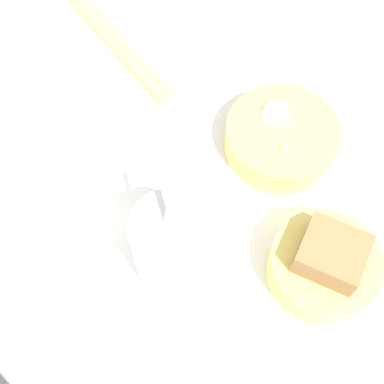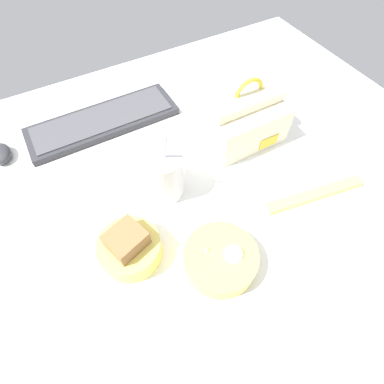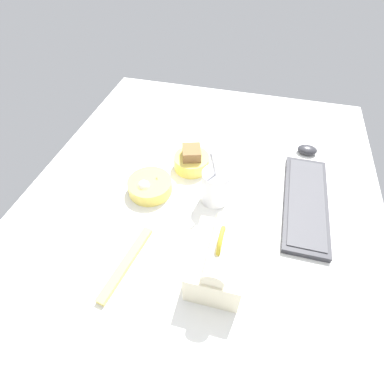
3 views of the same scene
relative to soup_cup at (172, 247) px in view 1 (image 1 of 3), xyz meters
The scene contains 5 objects.
desk_surface 8.31cm from the soup_cup, 63.74° to the right, with size 140.00×110.00×2.00cm.
soup_cup is the anchor object (origin of this frame).
bento_bowl_sandwich 16.61cm from the soup_cup, 140.04° to the right, with size 11.93×11.93×8.19cm.
bento_bowl_snacks 20.77cm from the soup_cup, 86.07° to the right, with size 13.86×13.86×5.89cm.
chopstick_case 33.38cm from the soup_cup, 32.19° to the right, with size 23.25×6.25×1.60cm.
Camera 1 is at (-17.59, 17.60, 59.78)cm, focal length 50.00 mm.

